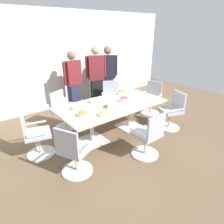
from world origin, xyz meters
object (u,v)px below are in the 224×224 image
object	(u,v)px
office_chair_4	(152,99)
person_standing_0	(73,82)
donut_platter	(112,107)
person_standing_1	(96,77)
napkin_pile	(93,101)
office_chair_1	(74,153)
snack_bowl_chips_orange	(122,92)
snack_bowl_pretzels	(83,113)
snack_bowl_cookies	(104,113)
snack_bowl_candy_mix	(124,99)
office_chair_3	(172,112)
person_standing_2	(108,75)
office_chair_5	(111,99)
plate_stack	(76,107)
office_chair_2	(148,137)
conference_table	(112,109)
office_chair_0	(35,137)
office_chair_6	(63,112)

from	to	relation	value
office_chair_4	person_standing_0	xyz separation A→B (m)	(-1.70, 1.44, 0.50)
donut_platter	person_standing_1	bearing A→B (deg)	65.61
person_standing_0	napkin_pile	xyz separation A→B (m)	(-0.23, -1.36, -0.12)
office_chair_1	snack_bowl_chips_orange	distance (m)	2.24
person_standing_0	snack_bowl_pretzels	bearing A→B (deg)	57.03
person_standing_0	snack_bowl_cookies	distance (m)	2.14
snack_bowl_candy_mix	office_chair_3	bearing A→B (deg)	-31.34
office_chair_3	person_standing_2	xyz separation A→B (m)	(-0.25, 2.26, 0.54)
snack_bowl_chips_orange	napkin_pile	distance (m)	0.89
office_chair_1	donut_platter	size ratio (longest dim) A/B	2.61
office_chair_5	plate_stack	distance (m)	1.71
plate_stack	office_chair_1	bearing A→B (deg)	-122.07
snack_bowl_cookies	office_chair_2	bearing A→B (deg)	-54.57
office_chair_4	napkin_pile	bearing A→B (deg)	66.60
conference_table	snack_bowl_chips_orange	distance (m)	0.73
office_chair_3	donut_platter	size ratio (longest dim) A/B	2.61
office_chair_4	person_standing_1	xyz separation A→B (m)	(-1.00, 1.33, 0.56)
office_chair_0	donut_platter	bearing A→B (deg)	89.98
office_chair_1	snack_bowl_cookies	distance (m)	0.96
donut_platter	office_chair_3	bearing A→B (deg)	-18.96
office_chair_4	plate_stack	xyz separation A→B (m)	(-2.41, -0.00, 0.37)
office_chair_1	office_chair_5	xyz separation A→B (m)	(2.08, 1.67, 0.00)
office_chair_0	office_chair_1	world-z (taller)	same
donut_platter	napkin_pile	distance (m)	0.52
office_chair_1	plate_stack	world-z (taller)	office_chair_1
person_standing_0	plate_stack	xyz separation A→B (m)	(-0.71, -1.45, -0.13)
office_chair_3	office_chair_2	bearing A→B (deg)	126.64
office_chair_6	snack_bowl_cookies	world-z (taller)	office_chair_6
office_chair_0	office_chair_1	bearing A→B (deg)	34.30
person_standing_0	snack_bowl_pretzels	world-z (taller)	person_standing_0
person_standing_0	person_standing_1	size ratio (longest dim) A/B	0.94
office_chair_1	conference_table	bearing A→B (deg)	90.86
conference_table	snack_bowl_pretzels	distance (m)	0.85
office_chair_3	person_standing_2	bearing A→B (deg)	25.07
conference_table	snack_bowl_pretzels	world-z (taller)	snack_bowl_pretzels
snack_bowl_pretzels	napkin_pile	world-z (taller)	snack_bowl_pretzels
person_standing_1	snack_bowl_candy_mix	size ratio (longest dim) A/B	9.01
office_chair_4	office_chair_5	bearing A→B (deg)	30.16
person_standing_2	snack_bowl_pretzels	bearing A→B (deg)	66.56
person_standing_2	conference_table	bearing A→B (deg)	80.01
office_chair_5	person_standing_0	world-z (taller)	person_standing_0
office_chair_3	person_standing_2	world-z (taller)	person_standing_2
conference_table	office_chair_0	bearing A→B (deg)	171.61
office_chair_3	plate_stack	xyz separation A→B (m)	(-2.10, 0.92, 0.37)
person_standing_1	snack_bowl_chips_orange	distance (m)	1.24
office_chair_5	snack_bowl_cookies	bearing A→B (deg)	81.76
office_chair_3	person_standing_0	bearing A→B (deg)	49.08
office_chair_3	office_chair_4	size ratio (longest dim) A/B	1.00
office_chair_1	snack_bowl_cookies	size ratio (longest dim) A/B	4.08
office_chair_0	office_chair_1	xyz separation A→B (m)	(0.33, -0.93, 0.00)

